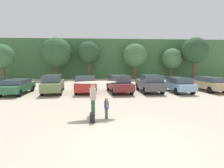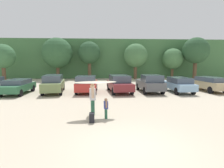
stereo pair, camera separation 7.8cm
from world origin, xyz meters
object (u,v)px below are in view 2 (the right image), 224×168
(parked_car_forest_green, at_px, (18,86))
(surfboard_cream, at_px, (95,82))
(parked_car_tan, at_px, (208,83))
(person_adult, at_px, (93,97))
(parked_car_red, at_px, (87,84))
(person_child, at_px, (106,107))
(parked_car_sky_blue, at_px, (179,84))
(parked_car_maroon, at_px, (119,83))
(parked_car_dark_gray, at_px, (150,83))
(backpack_dropped, at_px, (92,118))
(parked_car_olive_green, at_px, (54,83))

(parked_car_forest_green, relative_size, surfboard_cream, 1.72)
(parked_car_tan, height_order, person_adult, person_adult)
(parked_car_tan, relative_size, surfboard_cream, 1.98)
(parked_car_red, xyz_separation_m, person_child, (1.56, -8.05, -0.22))
(parked_car_forest_green, bearing_deg, parked_car_sky_blue, -89.70)
(person_adult, bearing_deg, parked_car_maroon, -113.92)
(parked_car_sky_blue, height_order, parked_car_tan, parked_car_sky_blue)
(parked_car_maroon, distance_m, person_adult, 7.62)
(parked_car_dark_gray, height_order, parked_car_sky_blue, parked_car_dark_gray)
(parked_car_dark_gray, relative_size, backpack_dropped, 9.51)
(parked_car_red, distance_m, parked_car_tan, 12.03)
(parked_car_red, distance_m, person_child, 8.20)
(parked_car_sky_blue, relative_size, person_adult, 2.38)
(parked_car_red, bearing_deg, surfboard_cream, -171.57)
(parked_car_dark_gray, distance_m, parked_car_sky_blue, 2.74)
(parked_car_forest_green, bearing_deg, parked_car_olive_green, -80.49)
(parked_car_forest_green, height_order, parked_car_tan, parked_car_tan)
(parked_car_dark_gray, relative_size, surfboard_cream, 1.74)
(parked_car_dark_gray, height_order, parked_car_tan, parked_car_dark_gray)
(parked_car_forest_green, bearing_deg, backpack_dropped, -138.83)
(person_child, distance_m, backpack_dropped, 0.97)
(parked_car_dark_gray, distance_m, person_child, 9.09)
(backpack_dropped, bearing_deg, parked_car_red, 95.66)
(parked_car_forest_green, height_order, parked_car_maroon, parked_car_maroon)
(person_adult, bearing_deg, parked_car_dark_gray, -132.78)
(surfboard_cream, bearing_deg, parked_car_red, -91.15)
(parked_car_maroon, relative_size, parked_car_tan, 0.94)
(parked_car_tan, bearing_deg, person_adult, 116.74)
(parked_car_olive_green, bearing_deg, parked_car_dark_gray, -99.39)
(parked_car_maroon, xyz_separation_m, backpack_dropped, (-2.26, -8.61, -0.63))
(parked_car_olive_green, distance_m, person_adult, 8.49)
(parked_car_olive_green, distance_m, backpack_dropped, 9.71)
(parked_car_forest_green, xyz_separation_m, parked_car_sky_blue, (15.01, -0.15, 0.05))
(person_adult, bearing_deg, parked_car_forest_green, -51.37)
(parked_car_forest_green, bearing_deg, parked_car_dark_gray, -88.75)
(parked_car_sky_blue, bearing_deg, parked_car_red, 85.71)
(parked_car_olive_green, xyz_separation_m, parked_car_maroon, (6.25, -0.23, -0.03))
(parked_car_olive_green, bearing_deg, person_child, -157.46)
(parked_car_olive_green, xyz_separation_m, surfboard_cream, (4.12, -7.64, 0.93))
(parked_car_red, relative_size, person_adult, 2.31)
(parked_car_olive_green, height_order, parked_car_red, parked_car_olive_green)
(person_child, bearing_deg, parked_car_maroon, -107.52)
(parked_car_sky_blue, xyz_separation_m, backpack_dropped, (-7.92, -8.21, -0.56))
(person_adult, bearing_deg, parked_car_tan, -152.74)
(parked_car_forest_green, bearing_deg, person_child, -134.21)
(person_adult, relative_size, surfboard_cream, 0.70)
(parked_car_tan, xyz_separation_m, person_child, (-10.47, -8.29, -0.19))
(parked_car_olive_green, distance_m, person_child, 9.53)
(surfboard_cream, bearing_deg, parked_car_maroon, -114.77)
(person_child, bearing_deg, parked_car_olive_green, -67.09)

